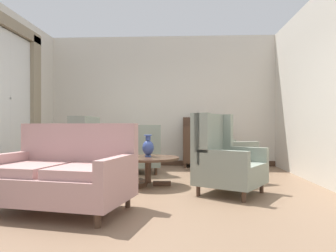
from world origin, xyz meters
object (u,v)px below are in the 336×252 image
settee (62,175)px  armchair_back_corner (221,155)px  porcelain_vase (148,147)px  sideboard (204,144)px  armchair_far_left (224,160)px  coffee_table (148,161)px  armchair_near_sideboard (139,153)px  armchair_foreground_right (73,157)px  side_table (219,153)px

settee → armchair_back_corner: size_ratio=1.56×
porcelain_vase → sideboard: (1.04, 2.26, -0.08)m
settee → armchair_far_left: bearing=39.0°
porcelain_vase → coffee_table: bearing=-83.4°
armchair_near_sideboard → armchair_far_left: bearing=113.9°
armchair_near_sideboard → armchair_back_corner: 1.71m
coffee_table → armchair_foreground_right: (-1.15, -0.13, 0.07)m
armchair_near_sideboard → armchair_back_corner: (1.54, -0.75, 0.03)m
armchair_far_left → settee: bearing=149.3°
coffee_table → armchair_foreground_right: bearing=-173.7°
settee → armchair_foreground_right: size_ratio=1.52×
sideboard → porcelain_vase: bearing=-114.6°
armchair_far_left → side_table: bearing=28.3°
settee → armchair_back_corner: (2.00, 2.05, 0.05)m
porcelain_vase → armchair_back_corner: 1.32m
armchair_far_left → armchair_foreground_right: 2.32m
armchair_near_sideboard → sideboard: bearing=-157.7°
settee → side_table: size_ratio=2.35×
armchair_back_corner → armchair_foreground_right: armchair_foreground_right is taller
armchair_near_sideboard → coffee_table: bearing=89.2°
porcelain_vase → settee: 1.77m
porcelain_vase → armchair_near_sideboard: armchair_near_sideboard is taller
porcelain_vase → side_table: 1.64m
armchair_back_corner → sideboard: sideboard is taller
porcelain_vase → settee: bearing=-116.3°
coffee_table → armchair_far_left: size_ratio=0.87×
armchair_foreground_right → coffee_table: bearing=97.3°
armchair_far_left → coffee_table: bearing=97.0°
porcelain_vase → armchair_foreground_right: (-1.15, -0.18, -0.15)m
coffee_table → side_table: bearing=42.2°
porcelain_vase → armchair_back_corner: size_ratio=0.33×
settee → armchair_foreground_right: 1.44m
sideboard → settee: bearing=-115.3°
side_table → sideboard: (-0.20, 1.20, 0.10)m
side_table → sideboard: 1.22m
coffee_table → armchair_far_left: armchair_far_left is taller
porcelain_vase → armchair_far_left: armchair_far_left is taller
armchair_back_corner → armchair_far_left: size_ratio=0.94×
settee → armchair_back_corner: 2.86m
armchair_back_corner → side_table: armchair_back_corner is taller
coffee_table → armchair_near_sideboard: bearing=104.2°
armchair_far_left → side_table: armchair_far_left is taller
settee → sideboard: 4.24m
porcelain_vase → side_table: bearing=40.7°
settee → armchair_near_sideboard: settee is taller
porcelain_vase → armchair_foreground_right: 1.17m
armchair_back_corner → armchair_foreground_right: (-2.37, -0.66, 0.01)m
coffee_table → sideboard: 2.53m
armchair_foreground_right → side_table: 2.69m
coffee_table → armchair_foreground_right: armchair_foreground_right is taller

